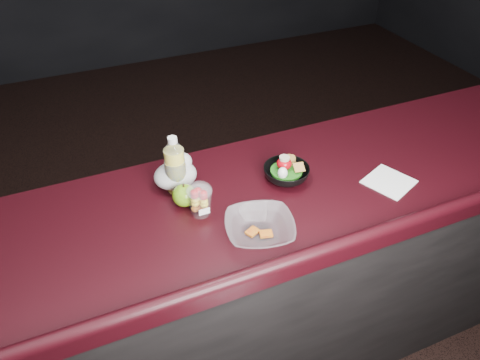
% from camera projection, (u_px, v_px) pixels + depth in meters
% --- Properties ---
extents(counter, '(4.06, 0.71, 1.02)m').
position_uv_depth(counter, '(242.00, 289.00, 2.01)').
color(counter, black).
rests_on(counter, ground).
extents(lemonade_bottle, '(0.08, 0.08, 0.23)m').
position_uv_depth(lemonade_bottle, '(175.00, 169.00, 1.68)').
color(lemonade_bottle, yellow).
rests_on(lemonade_bottle, counter).
extents(fruit_cup, '(0.09, 0.09, 0.13)m').
position_uv_depth(fruit_cup, '(200.00, 199.00, 1.59)').
color(fruit_cup, white).
rests_on(fruit_cup, counter).
extents(green_apple, '(0.09, 0.09, 0.09)m').
position_uv_depth(green_apple, '(184.00, 195.00, 1.65)').
color(green_apple, '#467B0E').
rests_on(green_apple, counter).
extents(plastic_bag, '(0.16, 0.13, 0.12)m').
position_uv_depth(plastic_bag, '(176.00, 173.00, 1.73)').
color(plastic_bag, silver).
rests_on(plastic_bag, counter).
extents(snack_bowl, '(0.21, 0.21, 0.10)m').
position_uv_depth(snack_bowl, '(286.00, 172.00, 1.77)').
color(snack_bowl, black).
rests_on(snack_bowl, counter).
extents(takeout_bowl, '(0.28, 0.28, 0.06)m').
position_uv_depth(takeout_bowl, '(260.00, 229.00, 1.53)').
color(takeout_bowl, silver).
rests_on(takeout_bowl, counter).
extents(paper_napkin, '(0.21, 0.21, 0.00)m').
position_uv_depth(paper_napkin, '(389.00, 182.00, 1.77)').
color(paper_napkin, white).
rests_on(paper_napkin, counter).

